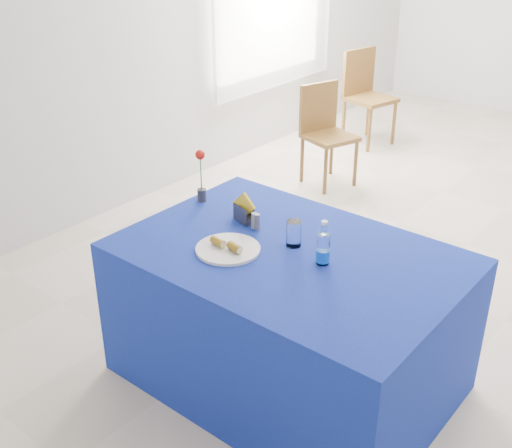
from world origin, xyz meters
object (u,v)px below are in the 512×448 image
at_px(blue_table, 288,318).
at_px(chair_win_b, 365,90).
at_px(plate, 228,249).
at_px(water_bottle, 323,250).
at_px(chair_win_a, 325,127).

height_order(blue_table, chair_win_b, chair_win_b).
distance_m(plate, chair_win_b, 3.93).
bearing_deg(chair_win_b, water_bottle, -139.23).
xyz_separation_m(blue_table, chair_win_b, (-1.63, 3.49, 0.16)).
distance_m(blue_table, water_bottle, 0.49).
height_order(water_bottle, chair_win_a, water_bottle).
bearing_deg(chair_win_a, chair_win_b, 31.69).
bearing_deg(chair_win_a, water_bottle, -128.67).
relative_size(water_bottle, chair_win_a, 0.25).
xyz_separation_m(water_bottle, chair_win_b, (-1.81, 3.48, -0.29)).
bearing_deg(blue_table, chair_win_b, 114.96).
bearing_deg(water_bottle, blue_table, -177.65).
height_order(chair_win_a, chair_win_b, chair_win_b).
distance_m(chair_win_a, chair_win_b, 1.18).
bearing_deg(chair_win_b, chair_win_a, -153.09).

